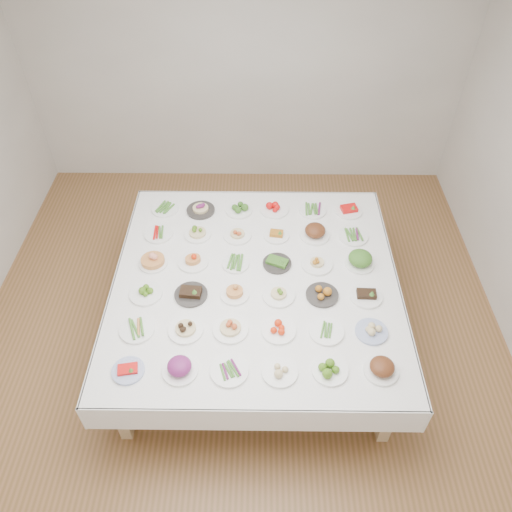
{
  "coord_description": "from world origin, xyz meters",
  "views": [
    {
      "loc": [
        0.18,
        -2.92,
        3.88
      ],
      "look_at": [
        0.15,
        0.08,
        0.88
      ],
      "focal_mm": 35.0,
      "sensor_mm": 36.0,
      "label": 1
    }
  ],
  "objects_px": {
    "dish_0": "(128,369)",
    "dish_18": "(152,258)",
    "dish_35": "(349,208)",
    "display_table": "(256,284)"
  },
  "relations": [
    {
      "from": "display_table",
      "to": "dish_0",
      "type": "height_order",
      "value": "dish_0"
    },
    {
      "from": "display_table",
      "to": "dish_35",
      "type": "xyz_separation_m",
      "value": [
        0.89,
        0.9,
        0.11
      ]
    },
    {
      "from": "dish_18",
      "to": "dish_35",
      "type": "relative_size",
      "value": 1.05
    },
    {
      "from": "dish_0",
      "to": "dish_35",
      "type": "xyz_separation_m",
      "value": [
        1.8,
        1.81,
        0.01
      ]
    },
    {
      "from": "dish_0",
      "to": "dish_18",
      "type": "xyz_separation_m",
      "value": [
        0.01,
        1.08,
        0.05
      ]
    },
    {
      "from": "dish_0",
      "to": "dish_35",
      "type": "bearing_deg",
      "value": 45.13
    },
    {
      "from": "dish_18",
      "to": "display_table",
      "type": "bearing_deg",
      "value": -10.85
    },
    {
      "from": "dish_35",
      "to": "dish_18",
      "type": "bearing_deg",
      "value": -157.87
    },
    {
      "from": "display_table",
      "to": "dish_18",
      "type": "xyz_separation_m",
      "value": [
        -0.9,
        0.17,
        0.14
      ]
    },
    {
      "from": "display_table",
      "to": "dish_35",
      "type": "bearing_deg",
      "value": 45.21
    }
  ]
}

